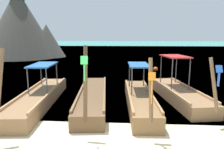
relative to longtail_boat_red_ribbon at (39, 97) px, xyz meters
name	(u,v)px	position (x,y,z in m)	size (l,w,h in m)	color
sea_water	(124,46)	(3.26, 58.19, -0.34)	(120.00, 120.00, 0.00)	#2DB29E
longtail_boat_red_ribbon	(39,97)	(0.00, 0.00, 0.00)	(1.67, 6.83, 2.72)	olive
longtail_boat_green_ribbon	(93,97)	(2.36, 0.38, -0.05)	(1.74, 6.70, 2.79)	brown
longtail_boat_orange_ribbon	(140,99)	(4.47, -0.05, 0.01)	(1.26, 5.80, 2.44)	brown
longtail_boat_blue_ribbon	(178,93)	(6.41, 1.10, 0.00)	(2.06, 5.86, 2.34)	olive
karst_rock	(22,26)	(-10.70, 20.51, 4.12)	(11.27, 10.38, 9.59)	#47443D
mooring_buoy_near	(156,69)	(6.46, 9.42, -0.14)	(0.40, 0.40, 0.40)	#EA5119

